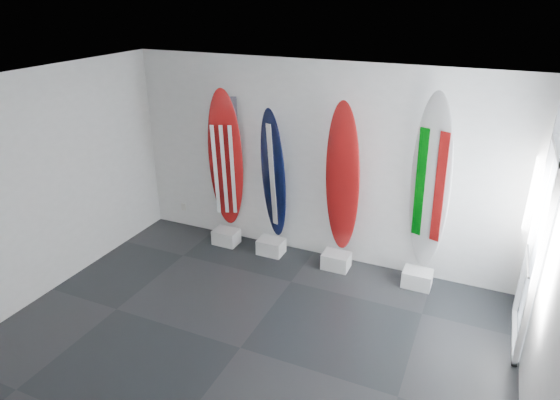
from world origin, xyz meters
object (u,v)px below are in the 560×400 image
at_px(surfboard_usa, 226,161).
at_px(surfboard_italy, 430,185).
at_px(surfboard_navy, 273,176).
at_px(surfboard_swiss, 342,180).

relative_size(surfboard_usa, surfboard_italy, 0.93).
bearing_deg(surfboard_navy, surfboard_swiss, 17.29).
bearing_deg(surfboard_swiss, surfboard_usa, -173.36).
bearing_deg(surfboard_swiss, surfboard_navy, -173.36).
xyz_separation_m(surfboard_swiss, surfboard_italy, (1.20, 0.00, 0.11)).
relative_size(surfboard_usa, surfboard_navy, 1.12).
height_order(surfboard_usa, surfboard_italy, surfboard_italy).
distance_m(surfboard_navy, surfboard_swiss, 1.09).
distance_m(surfboard_usa, surfboard_navy, 0.83).
height_order(surfboard_usa, surfboard_swiss, surfboard_usa).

